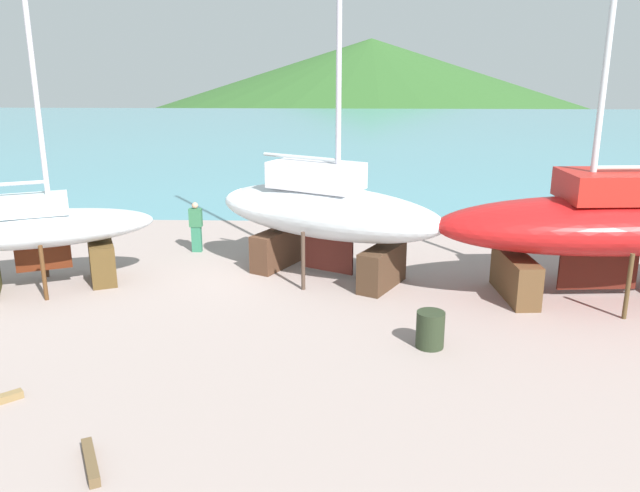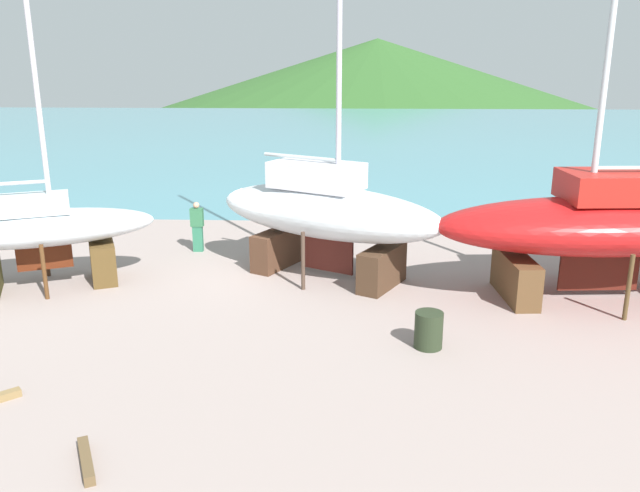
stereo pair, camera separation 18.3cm
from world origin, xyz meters
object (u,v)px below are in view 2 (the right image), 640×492
sailboat_small_center (41,231)px  sailboat_mid_port (606,225)px  worker (197,226)px  barrel_tipped_right (629,238)px  barrel_tipped_left (429,330)px  sailboat_large_starboard (326,212)px

sailboat_small_center → sailboat_mid_port: 16.18m
sailboat_mid_port → worker: size_ratio=7.64×
worker → sailboat_small_center: bearing=136.1°
barrel_tipped_right → barrel_tipped_left: bearing=-132.9°
sailboat_mid_port → barrel_tipped_left: 6.61m
sailboat_large_starboard → worker: sailboat_large_starboard is taller
sailboat_large_starboard → barrel_tipped_right: (10.84, 3.77, -1.75)m
worker → barrel_tipped_right: 15.51m
sailboat_small_center → worker: size_ratio=5.75×
sailboat_small_center → worker: (3.71, 3.88, -0.80)m
sailboat_large_starboard → sailboat_mid_port: bearing=17.9°
sailboat_large_starboard → barrel_tipped_right: sailboat_large_starboard is taller
barrel_tipped_left → barrel_tipped_right: barrel_tipped_left is taller
sailboat_large_starboard → sailboat_small_center: size_ratio=1.38×
barrel_tipped_left → sailboat_small_center: bearing=161.1°
sailboat_small_center → sailboat_large_starboard: bearing=-14.1°
barrel_tipped_left → barrel_tipped_right: (8.24, 8.86, -0.12)m
worker → barrel_tipped_left: size_ratio=2.02×
sailboat_large_starboard → barrel_tipped_left: 5.95m
sailboat_small_center → barrel_tipped_left: size_ratio=11.59×
sailboat_large_starboard → worker: bearing=179.7°
sailboat_small_center → sailboat_mid_port: size_ratio=0.75×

